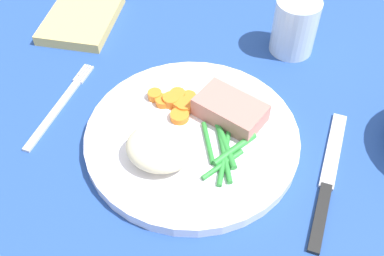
% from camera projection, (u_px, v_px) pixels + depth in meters
% --- Properties ---
extents(dining_table, '(1.20, 0.90, 0.02)m').
position_uv_depth(dining_table, '(180.00, 132.00, 0.60)').
color(dining_table, '#234793').
rests_on(dining_table, ground).
extents(dinner_plate, '(0.27, 0.27, 0.02)m').
position_uv_depth(dinner_plate, '(192.00, 137.00, 0.57)').
color(dinner_plate, white).
rests_on(dinner_plate, dining_table).
extents(meat_portion, '(0.10, 0.07, 0.03)m').
position_uv_depth(meat_portion, '(230.00, 110.00, 0.57)').
color(meat_portion, '#B2756B').
rests_on(meat_portion, dinner_plate).
extents(mashed_potatoes, '(0.08, 0.07, 0.04)m').
position_uv_depth(mashed_potatoes, '(158.00, 148.00, 0.53)').
color(mashed_potatoes, beige).
rests_on(mashed_potatoes, dinner_plate).
extents(carrot_slices, '(0.07, 0.05, 0.01)m').
position_uv_depth(carrot_slices, '(176.00, 102.00, 0.59)').
color(carrot_slices, orange).
rests_on(carrot_slices, dinner_plate).
extents(green_beans, '(0.07, 0.09, 0.01)m').
position_uv_depth(green_beans, '(225.00, 152.00, 0.54)').
color(green_beans, '#2D8C38').
rests_on(green_beans, dinner_plate).
extents(fork, '(0.01, 0.17, 0.00)m').
position_uv_depth(fork, '(60.00, 105.00, 0.61)').
color(fork, silver).
rests_on(fork, dining_table).
extents(knife, '(0.02, 0.20, 0.01)m').
position_uv_depth(knife, '(327.00, 180.00, 0.53)').
color(knife, black).
rests_on(knife, dining_table).
extents(water_glass, '(0.06, 0.06, 0.08)m').
position_uv_depth(water_glass, '(294.00, 30.00, 0.67)').
color(water_glass, silver).
rests_on(water_glass, dining_table).
extents(napkin, '(0.12, 0.15, 0.02)m').
position_uv_depth(napkin, '(81.00, 19.00, 0.73)').
color(napkin, '#DBBC6B').
rests_on(napkin, dining_table).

